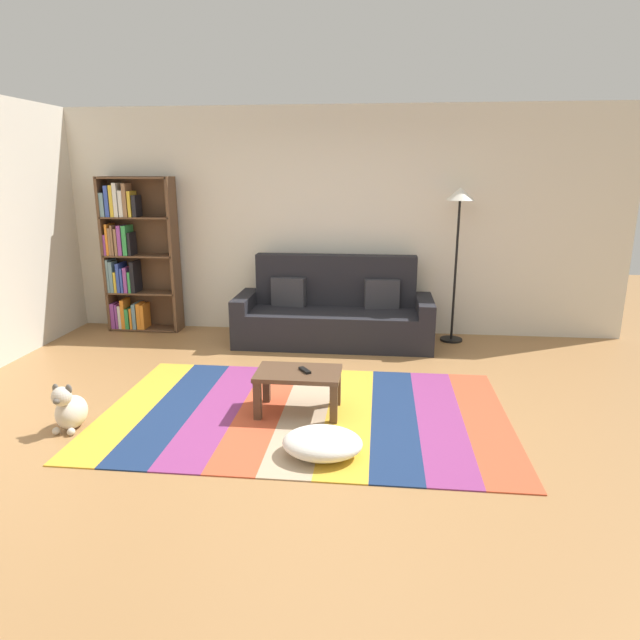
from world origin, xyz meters
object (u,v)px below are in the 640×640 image
tv_remote (305,370)px  bookshelf (133,257)px  standing_lamp (459,214)px  dog (70,410)px  coffee_table (298,379)px  pouf (322,443)px  couch (334,314)px

tv_remote → bookshelf: bearing=102.5°
standing_lamp → bookshelf: bearing=178.8°
dog → coffee_table: bearing=15.8°
bookshelf → coffee_table: size_ratio=2.72×
pouf → coffee_table: bearing=111.0°
bookshelf → pouf: 4.12m
dog → standing_lamp: bearing=39.9°
standing_lamp → tv_remote: standing_lamp is taller
bookshelf → dog: 2.97m
bookshelf → pouf: size_ratio=3.33×
coffee_table → dog: (-1.73, -0.49, -0.14)m
couch → tv_remote: bearing=-92.0°
couch → bookshelf: 2.61m
coffee_table → pouf: 0.79m
pouf → standing_lamp: (1.24, 2.93, 1.38)m
bookshelf → pouf: bookshelf is taller
tv_remote → standing_lamp: bearing=22.3°
couch → coffee_table: couch is taller
couch → tv_remote: size_ratio=15.07×
bookshelf → coffee_table: bookshelf is taller
pouf → dog: dog is taller
dog → standing_lamp: size_ratio=0.22×
coffee_table → couch: bearing=86.4°
couch → pouf: size_ratio=3.97×
bookshelf → standing_lamp: (3.92, -0.08, 0.57)m
bookshelf → coffee_table: bearing=-43.7°
coffee_table → dog: dog is taller
coffee_table → tv_remote: (0.05, -0.00, 0.08)m
standing_lamp → tv_remote: (-1.46, -2.22, -1.11)m
bookshelf → dog: bearing=-76.4°
coffee_table → pouf: coffee_table is taller
bookshelf → tv_remote: bearing=-43.1°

